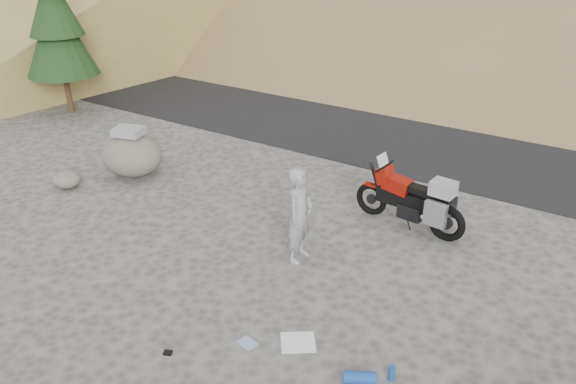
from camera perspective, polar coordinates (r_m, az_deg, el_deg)
name	(u,v)px	position (r m, az deg, el deg)	size (l,w,h in m)	color
ground	(276,292)	(9.69, -1.18, -10.09)	(140.00, 140.00, 0.00)	#484542
road	(447,135)	(17.07, 15.88, 5.62)	(120.00, 7.00, 0.05)	black
conifer_verge	(55,20)	(19.09, -22.56, 15.82)	(2.20, 2.20, 5.04)	#372114
motorcycle	(414,201)	(11.49, 12.70, -0.90)	(2.43, 0.84, 1.45)	black
man	(299,258)	(10.54, 1.13, -6.74)	(0.66, 0.44, 1.82)	#939398
boulder	(132,154)	(14.20, -15.61, 3.72)	(1.64, 1.43, 1.20)	#555049
small_rock	(67,179)	(14.11, -21.58, 1.22)	(0.72, 0.66, 0.40)	#555049
gear_white_cloth	(298,342)	(8.70, 1.03, -15.01)	(0.51, 0.45, 0.02)	white
gear_blue_mat	(360,378)	(8.11, 7.29, -18.21)	(0.18, 0.18, 0.45)	#194398
gear_bottle	(392,373)	(8.19, 10.48, -17.63)	(0.09, 0.09, 0.25)	#194398
gear_glove_b	(168,353)	(8.69, -12.11, -15.67)	(0.12, 0.09, 0.04)	black
gear_blue_cloth	(247,343)	(8.71, -4.16, -15.04)	(0.29, 0.21, 0.01)	#8199C8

